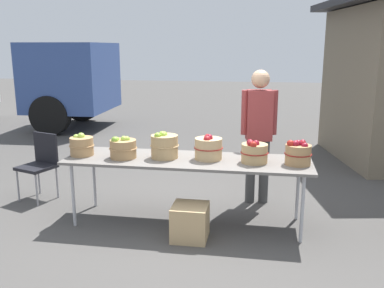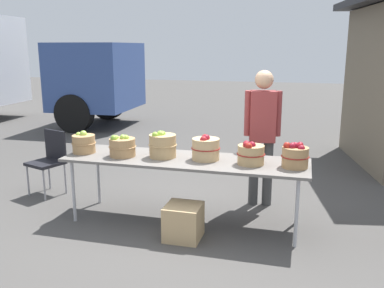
% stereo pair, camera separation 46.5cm
% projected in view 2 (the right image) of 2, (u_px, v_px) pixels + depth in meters
% --- Properties ---
extents(ground_plane, '(40.00, 40.00, 0.00)m').
position_uv_depth(ground_plane, '(185.00, 222.00, 4.81)').
color(ground_plane, '#474442').
extents(market_table, '(2.70, 0.76, 0.75)m').
position_uv_depth(market_table, '(185.00, 162.00, 4.64)').
color(market_table, slate).
rests_on(market_table, ground).
extents(apple_basket_green_0, '(0.28, 0.28, 0.26)m').
position_uv_depth(apple_basket_green_0, '(84.00, 143.00, 4.88)').
color(apple_basket_green_0, '#A87F51').
rests_on(apple_basket_green_0, market_table).
extents(apple_basket_green_1, '(0.31, 0.31, 0.25)m').
position_uv_depth(apple_basket_green_1, '(122.00, 147.00, 4.72)').
color(apple_basket_green_1, '#A87F51').
rests_on(apple_basket_green_1, market_table).
extents(apple_basket_green_2, '(0.32, 0.32, 0.30)m').
position_uv_depth(apple_basket_green_2, '(162.00, 145.00, 4.68)').
color(apple_basket_green_2, tan).
rests_on(apple_basket_green_2, market_table).
extents(apple_basket_red_0, '(0.32, 0.32, 0.29)m').
position_uv_depth(apple_basket_red_0, '(206.00, 148.00, 4.57)').
color(apple_basket_red_0, tan).
rests_on(apple_basket_red_0, market_table).
extents(apple_basket_red_1, '(0.30, 0.30, 0.26)m').
position_uv_depth(apple_basket_red_1, '(251.00, 154.00, 4.39)').
color(apple_basket_red_1, tan).
rests_on(apple_basket_red_1, market_table).
extents(apple_basket_red_2, '(0.29, 0.29, 0.27)m').
position_uv_depth(apple_basket_red_2, '(295.00, 156.00, 4.28)').
color(apple_basket_red_2, '#A87F51').
rests_on(apple_basket_red_2, market_table).
extents(vendor_adult, '(0.44, 0.27, 1.69)m').
position_uv_depth(vendor_adult, '(262.00, 128.00, 5.13)').
color(vendor_adult, '#3F3F3F').
rests_on(vendor_adult, ground).
extents(folding_chair, '(0.51, 0.51, 0.86)m').
position_uv_depth(folding_chair, '(50.00, 157.00, 5.65)').
color(folding_chair, black).
rests_on(folding_chair, ground).
extents(produce_crate, '(0.37, 0.37, 0.37)m').
position_uv_depth(produce_crate, '(183.00, 222.00, 4.36)').
color(produce_crate, tan).
rests_on(produce_crate, ground).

